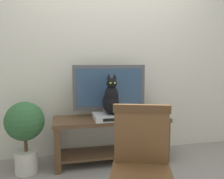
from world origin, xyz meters
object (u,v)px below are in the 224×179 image
tv_stand (111,131)px  tv (109,89)px  wooden_chair (141,162)px  book_stack (149,110)px  potted_plant (25,128)px  cat (111,99)px  media_box (111,117)px

tv_stand → tv: size_ratio=1.54×
wooden_chair → book_stack: bearing=66.7°
tv → potted_plant: (-0.96, -0.18, -0.38)m
tv_stand → book_stack: (0.49, 0.04, 0.23)m
tv_stand → wooden_chair: 1.24m
cat → potted_plant: (-0.94, 0.03, -0.29)m
tv_stand → media_box: media_box is taller
tv → wooden_chair: size_ratio=0.97×
media_box → wooden_chair: wooden_chair is taller
book_stack → potted_plant: potted_plant is taller
tv_stand → cat: (-0.02, -0.11, 0.41)m
wooden_chair → potted_plant: (-0.91, 1.15, -0.04)m
potted_plant → cat: bearing=-1.7°
cat → tv_stand: bearing=78.1°
tv → tv_stand: bearing=-90.0°
tv → cat: (-0.02, -0.20, -0.09)m
wooden_chair → potted_plant: bearing=128.2°
tv_stand → media_box: size_ratio=3.48×
wooden_chair → tv_stand: bearing=87.3°
book_stack → potted_plant: (-1.45, -0.12, -0.10)m
cat → book_stack: (0.51, 0.15, -0.19)m
media_box → cat: size_ratio=0.84×
media_box → potted_plant: bearing=179.3°
book_stack → tv: bearing=173.0°
tv → potted_plant: bearing=-169.6°
media_box → tv_stand: bearing=75.6°
tv_stand → potted_plant: (-0.96, -0.08, 0.12)m
tv_stand → cat: size_ratio=2.93×
wooden_chair → potted_plant: 1.47m
tv_stand → potted_plant: bearing=-175.2°
tv → media_box: 0.35m
tv → wooden_chair: (-0.06, -1.33, -0.34)m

